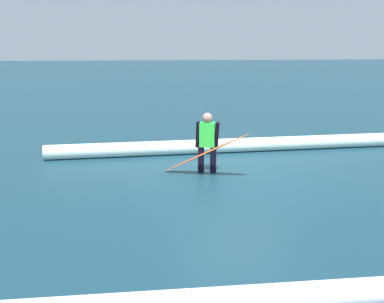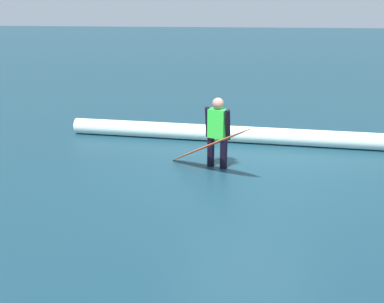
% 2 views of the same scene
% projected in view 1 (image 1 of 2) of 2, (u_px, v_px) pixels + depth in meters
% --- Properties ---
extents(ground_plane, '(195.39, 195.39, 0.00)m').
position_uv_depth(ground_plane, '(235.00, 173.00, 10.24)').
color(ground_plane, '#153846').
extents(surfer, '(0.50, 0.36, 1.36)m').
position_uv_depth(surfer, '(207.00, 140.00, 10.12)').
color(surfer, black).
rests_on(surfer, ground_plane).
extents(surfboard, '(1.84, 1.29, 1.07)m').
position_uv_depth(surfboard, '(205.00, 153.00, 9.85)').
color(surfboard, '#E55926').
rests_on(surfboard, ground_plane).
extents(wave_crest_foreground, '(14.37, 0.66, 0.38)m').
position_uv_depth(wave_crest_foreground, '(310.00, 142.00, 12.60)').
color(wave_crest_foreground, white).
rests_on(wave_crest_foreground, ground_plane).
extents(wave_crest_midground, '(24.91, 1.31, 0.31)m').
position_uv_depth(wave_crest_midground, '(204.00, 303.00, 4.71)').
color(wave_crest_midground, white).
rests_on(wave_crest_midground, ground_plane).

